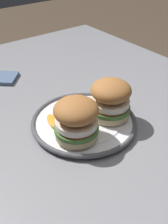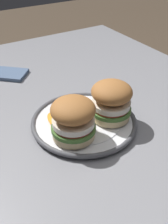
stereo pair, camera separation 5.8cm
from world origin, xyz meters
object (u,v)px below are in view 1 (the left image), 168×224
dining_table (109,155)px  dinner_plate (84,122)px  sandwich_half_right (76,119)px  sandwich_half_left (110,98)px

dining_table → dinner_plate: 0.12m
sandwich_half_right → dining_table: bearing=-103.2°
dining_table → sandwich_half_right: sandwich_half_right is taller
dinner_plate → sandwich_half_left: size_ratio=2.35×
dinner_plate → dining_table: bearing=-150.7°
dining_table → dinner_plate: bearing=29.3°
dining_table → sandwich_half_right: (0.02, 0.09, 0.15)m
sandwich_half_left → sandwich_half_right: (-0.02, 0.12, 0.00)m
sandwich_half_left → sandwich_half_right: size_ratio=0.88×
dining_table → sandwich_half_right: bearing=76.8°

